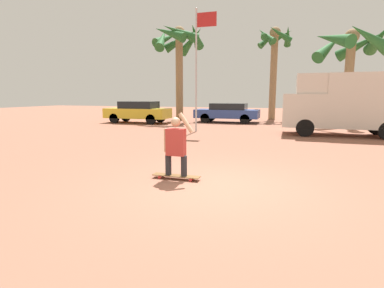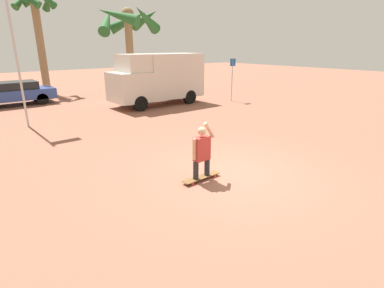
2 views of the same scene
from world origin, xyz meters
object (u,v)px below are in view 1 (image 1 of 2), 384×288
Objects in this scene: skateboard at (176,176)px; flagpole at (198,60)px; parked_car_yellow at (138,111)px; palm_tree_near_van at (353,47)px; parked_car_blue at (227,112)px; palm_tree_center_background at (274,49)px; palm_tree_far_left at (178,44)px; person_skateboarder at (176,144)px; camper_van at (346,102)px.

flagpole reaches higher than skateboard.
palm_tree_near_van reaches higher than parked_car_yellow.
parked_car_blue is 6.63m from palm_tree_center_background.
skateboard is 0.25× the size of parked_car_blue.
parked_car_blue is (-1.76, 14.63, 0.66)m from skateboard.
palm_tree_near_van is 0.85× the size of palm_tree_far_left.
skateboard is 15.97m from palm_tree_near_van.
person_skateboarder is at bearing -69.66° from palm_tree_far_left.
person_skateboarder is 19.03m from palm_tree_center_background.
palm_tree_near_van reaches higher than camper_van.
person_skateboarder is 10.67m from camper_van.
skateboard is 17.13m from palm_tree_far_left.
person_skateboarder is 16.91m from palm_tree_far_left.
palm_tree_center_background reaches higher than flagpole.
palm_tree_center_background is 1.01× the size of palm_tree_far_left.
palm_tree_far_left is at bearing -153.93° from palm_tree_center_background.
palm_tree_far_left is (-11.38, 1.04, 0.92)m from palm_tree_near_van.
flagpole is (5.46, -3.63, 2.86)m from parked_car_yellow.
palm_tree_near_van reaches higher than person_skateboarder.
person_skateboarder is at bearing -83.14° from parked_car_blue.
camper_van is 0.77× the size of palm_tree_center_background.
flagpole is at bearing 103.70° from skateboard.
camper_van is at bearing 5.53° from flagpole.
skateboard is 14.56m from parked_car_yellow.
flagpole reaches higher than parked_car_blue.
palm_tree_far_left is 1.13× the size of flagpole.
person_skateboarder is 0.21× the size of palm_tree_far_left.
parked_car_yellow is at bearing 121.52° from skateboard.
flagpole is (-7.03, -0.68, 2.08)m from camper_van.
camper_van is at bearing -37.87° from parked_car_blue.
palm_tree_center_background is (8.61, 6.05, 4.59)m from parked_car_yellow.
palm_tree_center_background is (1.01, 18.45, 4.56)m from person_skateboarder.
parked_car_yellow reaches higher than skateboard.
palm_tree_center_background is at bearing 137.82° from palm_tree_near_van.
person_skateboarder is at bearing -93.14° from palm_tree_center_background.
parked_car_yellow is (-5.84, -2.23, 0.06)m from parked_car_blue.
parked_car_blue is at bearing 86.33° from flagpole.
camper_van is at bearing -66.67° from palm_tree_center_background.
flagpole reaches higher than camper_van.
skateboard is 19.23m from palm_tree_center_background.
person_skateboarder is 0.32× the size of parked_car_yellow.
flagpole is (-0.38, -5.86, 2.93)m from parked_car_blue.
camper_van is (4.89, 9.45, 0.75)m from person_skateboarder.
parked_car_yellow is at bearing 121.51° from person_skateboarder.
palm_tree_far_left is (-3.87, 0.57, 4.89)m from parked_car_blue.
camper_van reaches higher than person_skateboarder.
person_skateboarder is 0.23× the size of flagpole.
skateboard is 0.25× the size of parked_car_yellow.
parked_car_yellow is (-12.49, 2.95, -0.78)m from camper_van.
palm_tree_center_background is at bearing 86.86° from person_skateboarder.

